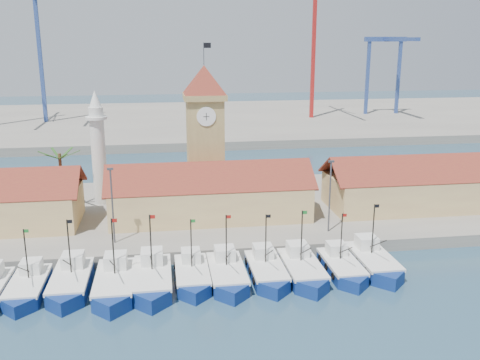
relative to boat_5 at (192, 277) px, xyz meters
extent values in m
plane|color=#1B394A|center=(3.46, -2.96, -0.74)|extent=(400.00, 400.00, 0.00)
cube|color=gray|center=(3.46, 21.04, 0.01)|extent=(140.00, 32.00, 1.50)
cube|color=gray|center=(3.46, 107.04, 0.26)|extent=(240.00, 80.00, 2.00)
cube|color=navy|center=(-16.35, 0.08, -0.26)|extent=(3.33, 7.53, 1.71)
cube|color=navy|center=(-16.35, -3.69, -0.26)|extent=(3.33, 3.33, 1.71)
cube|color=silver|center=(-16.35, 0.08, 0.59)|extent=(3.39, 7.74, 0.33)
cube|color=silver|center=(-16.35, 1.96, 1.36)|extent=(2.00, 2.09, 1.33)
cylinder|color=black|center=(-16.35, 0.55, 3.26)|extent=(0.13, 0.13, 5.32)
cube|color=#197226|center=(-16.11, 0.55, 5.73)|extent=(0.48, 0.02, 0.33)
cube|color=navy|center=(-12.27, 0.47, -0.22)|extent=(3.64, 8.24, 1.87)
cube|color=navy|center=(-12.27, -3.65, -0.22)|extent=(3.64, 3.64, 1.87)
cube|color=silver|center=(-12.27, 0.47, 0.72)|extent=(3.71, 8.46, 0.36)
cube|color=silver|center=(-12.27, 2.53, 1.55)|extent=(2.18, 2.29, 1.46)
cylinder|color=black|center=(-12.27, 0.99, 3.63)|extent=(0.15, 0.15, 5.82)
cube|color=black|center=(-12.01, 0.99, 6.33)|extent=(0.52, 0.02, 0.36)
cube|color=navy|center=(-7.84, -0.65, -0.20)|extent=(3.77, 8.54, 1.94)
cube|color=navy|center=(-7.84, -4.92, -0.20)|extent=(3.77, 3.77, 1.94)
cube|color=silver|center=(-7.84, -0.65, 0.77)|extent=(3.85, 8.78, 0.38)
cube|color=silver|center=(-7.84, 1.48, 1.64)|extent=(2.26, 2.37, 1.51)
cylinder|color=black|center=(-7.84, -0.11, 3.79)|extent=(0.15, 0.15, 6.04)
cube|color=#A5140F|center=(-7.57, -0.11, 6.60)|extent=(0.54, 0.02, 0.38)
cube|color=navy|center=(-4.12, -0.17, -0.20)|extent=(3.79, 8.58, 1.95)
cube|color=navy|center=(-4.12, -4.46, -0.20)|extent=(3.79, 3.79, 1.95)
cube|color=silver|center=(-4.12, -0.17, 0.78)|extent=(3.87, 8.82, 0.38)
cube|color=silver|center=(-4.12, 1.98, 1.65)|extent=(2.27, 2.38, 1.52)
cylinder|color=black|center=(-4.12, 0.37, 3.81)|extent=(0.15, 0.15, 6.07)
cube|color=#A5140F|center=(-3.85, 0.37, 6.63)|extent=(0.54, 0.02, 0.38)
cube|color=navy|center=(0.00, 0.38, -0.26)|extent=(3.37, 7.63, 1.73)
cube|color=navy|center=(0.00, -3.43, -0.26)|extent=(3.37, 3.37, 1.73)
cube|color=silver|center=(0.00, 0.38, 0.61)|extent=(3.44, 7.84, 0.34)
cube|color=silver|center=(0.00, 2.29, 1.38)|extent=(2.02, 2.12, 1.35)
cylinder|color=black|center=(0.00, 0.86, 3.31)|extent=(0.13, 0.13, 5.39)
cube|color=#197226|center=(0.24, 0.86, 5.81)|extent=(0.48, 0.02, 0.34)
cube|color=navy|center=(3.63, 0.02, -0.23)|extent=(3.57, 8.07, 1.83)
cube|color=navy|center=(3.63, -4.01, -0.23)|extent=(3.56, 3.56, 1.83)
cube|color=silver|center=(3.63, 0.02, 0.69)|extent=(3.64, 8.29, 0.36)
cube|color=silver|center=(3.63, 2.04, 1.50)|extent=(2.14, 2.24, 1.43)
cylinder|color=black|center=(3.63, 0.53, 3.54)|extent=(0.14, 0.14, 5.70)
cube|color=#A5140F|center=(3.89, 0.53, 6.19)|extent=(0.51, 0.02, 0.36)
cube|color=navy|center=(7.87, 0.23, -0.24)|extent=(3.46, 7.82, 1.78)
cube|color=navy|center=(7.87, -3.68, -0.24)|extent=(3.46, 3.46, 1.78)
cube|color=silver|center=(7.87, 0.23, 0.65)|extent=(3.53, 8.04, 0.35)
cube|color=silver|center=(7.87, 2.18, 1.44)|extent=(2.07, 2.17, 1.38)
cylinder|color=black|center=(7.87, 0.72, 3.41)|extent=(0.14, 0.14, 5.53)
cube|color=black|center=(8.12, 0.72, 5.98)|extent=(0.49, 0.02, 0.35)
cube|color=navy|center=(11.70, -0.04, -0.22)|extent=(3.61, 8.18, 1.86)
cube|color=navy|center=(11.70, -4.13, -0.22)|extent=(3.61, 3.61, 1.86)
cube|color=silver|center=(11.70, -0.04, 0.71)|extent=(3.69, 8.41, 0.36)
cube|color=silver|center=(11.70, 2.01, 1.54)|extent=(2.17, 2.27, 1.45)
cylinder|color=black|center=(11.70, 0.48, 3.60)|extent=(0.14, 0.14, 5.78)
cube|color=#197226|center=(11.96, 0.48, 6.29)|extent=(0.52, 0.02, 0.36)
cube|color=navy|center=(16.15, 0.10, -0.26)|extent=(3.32, 7.52, 1.71)
cube|color=navy|center=(16.15, -3.66, -0.26)|extent=(3.32, 3.32, 1.71)
cube|color=silver|center=(16.15, 0.10, 0.59)|extent=(3.39, 7.73, 0.33)
cube|color=silver|center=(16.15, 1.98, 1.35)|extent=(1.99, 2.09, 1.33)
cylinder|color=black|center=(16.15, 0.58, 3.25)|extent=(0.13, 0.13, 5.32)
cube|color=#A5140F|center=(16.38, 0.58, 5.72)|extent=(0.47, 0.02, 0.33)
cube|color=navy|center=(19.99, 0.75, -0.22)|extent=(3.65, 8.26, 1.88)
cube|color=navy|center=(19.99, -3.38, -0.22)|extent=(3.65, 3.65, 1.88)
cube|color=silver|center=(19.99, 0.75, 0.72)|extent=(3.72, 8.49, 0.36)
cube|color=silver|center=(19.99, 2.82, 1.56)|extent=(2.19, 2.29, 1.46)
cylinder|color=black|center=(19.99, 1.27, 3.64)|extent=(0.15, 0.15, 5.84)
cube|color=black|center=(20.25, 1.27, 6.35)|extent=(0.52, 0.02, 0.36)
cube|color=#DBBC78|center=(3.46, 17.04, 3.01)|extent=(26.00, 10.00, 4.50)
cube|color=brown|center=(3.46, 14.54, 6.76)|extent=(27.04, 5.13, 3.21)
cube|color=brown|center=(3.46, 19.54, 6.76)|extent=(27.04, 5.13, 3.21)
cube|color=#DBBC78|center=(35.46, 17.04, 3.01)|extent=(30.00, 10.00, 4.50)
cube|color=brown|center=(35.46, 14.54, 6.76)|extent=(31.20, 5.13, 3.21)
cube|color=brown|center=(35.46, 19.54, 6.76)|extent=(31.20, 5.13, 3.21)
cube|color=tan|center=(3.46, 23.04, 8.26)|extent=(5.00, 5.00, 15.00)
cube|color=tan|center=(3.46, 23.04, 16.16)|extent=(5.80, 5.80, 0.80)
pyramid|color=brown|center=(3.46, 23.04, 18.46)|extent=(5.80, 5.80, 4.00)
cylinder|color=white|center=(3.46, 20.49, 13.76)|extent=(2.60, 0.15, 2.60)
cube|color=black|center=(3.46, 20.41, 13.76)|extent=(0.08, 0.02, 1.00)
cube|color=black|center=(3.46, 20.41, 13.76)|extent=(0.80, 0.02, 0.08)
cylinder|color=#3F3F44|center=(3.46, 23.04, 21.96)|extent=(0.10, 0.10, 3.00)
cube|color=black|center=(3.96, 23.04, 23.06)|extent=(1.00, 0.03, 0.70)
cylinder|color=silver|center=(-11.54, 25.04, 7.76)|extent=(2.00, 2.00, 14.00)
cylinder|color=silver|center=(-11.54, 25.04, 13.26)|extent=(3.00, 3.00, 0.40)
cone|color=silver|center=(-11.54, 25.04, 15.86)|extent=(1.80, 1.80, 2.40)
cylinder|color=brown|center=(-16.54, 23.04, 4.76)|extent=(0.44, 0.44, 8.00)
cube|color=#26531C|center=(-15.14, 23.04, 8.56)|extent=(2.80, 0.35, 1.18)
cube|color=#26531C|center=(-15.84, 24.25, 8.56)|extent=(1.71, 2.60, 1.18)
cube|color=#26531C|center=(-17.24, 24.25, 8.56)|extent=(1.71, 2.60, 1.18)
cube|color=#26531C|center=(-17.94, 23.04, 8.56)|extent=(2.80, 0.35, 1.18)
cube|color=#26531C|center=(-17.24, 21.83, 8.56)|extent=(1.71, 2.60, 1.18)
cube|color=#26531C|center=(-15.84, 21.83, 8.56)|extent=(1.71, 2.60, 1.18)
cylinder|color=#3F3F44|center=(-8.54, 9.04, 5.26)|extent=(0.20, 0.20, 9.00)
cube|color=#3F3F44|center=(-8.54, 9.04, 9.66)|extent=(0.70, 0.25, 0.25)
cylinder|color=#3F3F44|center=(17.46, 9.04, 5.26)|extent=(0.20, 0.20, 9.00)
cube|color=#3F3F44|center=(17.46, 9.04, 9.66)|extent=(0.70, 0.25, 0.25)
cube|color=#2E478D|center=(-34.64, 105.04, 18.58)|extent=(1.00, 1.00, 34.63)
cube|color=#B11D1B|center=(41.66, 102.04, 21.31)|extent=(1.00, 1.00, 40.09)
cube|color=#2E478D|center=(60.46, 107.04, 12.26)|extent=(0.90, 0.90, 22.00)
cube|color=#2E478D|center=(70.46, 107.04, 12.26)|extent=(0.90, 0.90, 22.00)
cube|color=#2E478D|center=(65.46, 107.04, 23.76)|extent=(13.00, 1.40, 1.40)
cube|color=#2E478D|center=(65.46, 97.04, 23.76)|extent=(1.40, 22.00, 1.00)
camera|label=1|loc=(-2.66, -51.25, 23.97)|focal=40.00mm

